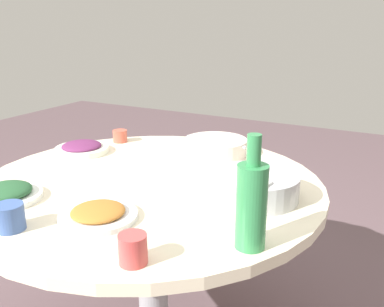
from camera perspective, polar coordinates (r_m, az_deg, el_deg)
round_dining_table at (r=1.54m, az=-5.65°, el=-6.87°), size 1.22×1.22×0.72m
rice_bowl at (r=1.36m, az=8.57°, el=-4.32°), size 0.28×0.28×0.09m
soup_bowl at (r=1.78m, az=3.18°, el=0.84°), size 0.27×0.29×0.07m
dish_eggplant at (r=1.87m, az=-14.69°, el=0.72°), size 0.23×0.23×0.05m
dish_tofu_braise at (r=1.25m, az=-12.57°, el=-7.97°), size 0.23×0.23×0.04m
dish_greens at (r=1.47m, az=-23.78°, el=-4.96°), size 0.22×0.22×0.05m
green_bottle at (r=1.05m, az=8.05°, el=-6.71°), size 0.08×0.08×0.29m
tea_cup_near at (r=1.26m, az=-23.40°, el=-7.89°), size 0.08×0.08×0.07m
tea_cup_far at (r=2.00m, az=-9.71°, el=2.34°), size 0.07×0.07×0.06m
tea_cup_side at (r=1.02m, az=-8.00°, el=-12.67°), size 0.07×0.07×0.07m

